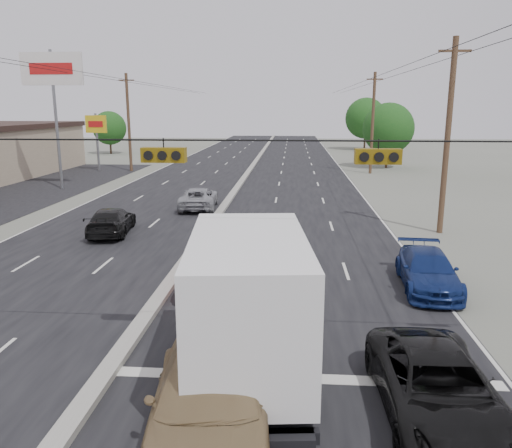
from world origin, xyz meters
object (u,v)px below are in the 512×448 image
Objects in this scene: red_sedan at (205,272)px; box_truck at (248,302)px; tan_sedan at (212,397)px; queue_car_b at (267,249)px; utility_pole_right_b at (448,136)px; tree_right_mid at (388,129)px; queue_car_d at (428,271)px; queue_car_a at (223,236)px; oncoming_near at (111,221)px; utility_pole_left_c at (129,122)px; tree_right_far at (366,118)px; pole_sign_far at (96,129)px; oncoming_far at (199,198)px; tree_left_far at (109,128)px; pole_sign_billboard at (52,78)px; black_suv at (438,389)px; utility_pole_right_c at (373,123)px.

box_truck is at bearing -70.12° from red_sedan.
tan_sedan is 1.47× the size of queue_car_b.
tree_right_mid is (2.50, 30.00, -0.77)m from utility_pole_right_b.
queue_car_d is (6.07, 6.50, -1.22)m from box_truck.
queue_car_a is 0.97× the size of oncoming_near.
utility_pole_left_c is 2.12× the size of queue_car_d.
tree_right_far reaches higher than queue_car_d.
utility_pole_left_c reaches higher than pole_sign_far.
queue_car_b is 0.81× the size of oncoming_far.
tree_right_mid is (37.00, -15.00, 0.62)m from tree_left_far.
utility_pole_left_c reaches higher than tan_sedan.
tree_left_far is at bearing 124.42° from queue_car_d.
pole_sign_billboard is at bearing -99.46° from utility_pole_left_c.
queue_car_b is at bearing 84.32° from box_truck.
box_truck reaches higher than oncoming_far.
oncoming_near is at bearing 60.27° from oncoming_far.
black_suv reaches higher than red_sedan.
black_suv is (-4.79, -41.91, -4.39)m from utility_pole_right_c.
tan_sedan is at bearing 96.78° from oncoming_far.
tree_right_mid reaches higher than box_truck.
queue_car_b is (16.00, -31.16, -4.44)m from utility_pole_left_c.
tree_right_far is 2.11× the size of red_sedan.
tree_right_far is at bearing 86.36° from utility_pole_right_b.
tree_right_far reaches higher than tree_right_mid.
box_truck is at bearing -67.06° from tree_left_far.
utility_pole_left_c is 46.74m from black_suv.
box_truck is 1.47× the size of black_suv.
queue_car_d is at bearing -95.74° from tree_right_far.
black_suv is at bearing -98.84° from tree_right_mid.
black_suv is (6.31, -7.54, 0.08)m from red_sedan.
oncoming_far is (3.35, 7.09, 0.00)m from oncoming_near.
box_truck is at bearing -102.58° from utility_pole_right_c.
black_suv is (22.21, -29.91, -8.15)m from pole_sign_billboard.
utility_pole_right_c reaches higher than tree_left_far.
tree_right_far is (38.00, 10.00, 1.24)m from tree_left_far.
tree_right_far reaches higher than red_sedan.
queue_car_a is (13.90, -29.63, -4.32)m from utility_pole_left_c.
pole_sign_billboard is (-2.00, -12.00, 3.76)m from utility_pole_left_c.
black_suv is 24.31m from oncoming_far.
pole_sign_billboard is (-27.00, -12.00, 3.76)m from utility_pole_right_c.
oncoming_far is at bearing -60.82° from utility_pole_left_c.
red_sedan is 4.75m from queue_car_a.
tan_sedan is 11.65m from queue_car_b.
queue_car_d is (8.19, -4.15, -0.10)m from queue_car_a.
oncoming_far is (-9.34, 22.45, -0.02)m from black_suv.
queue_car_d is at bearing -108.36° from utility_pole_right_b.
tan_sedan is at bearing -66.07° from pole_sign_far.
black_suv is at bearing -96.52° from utility_pole_right_c.
utility_pole_right_b is 11.78m from queue_car_b.
tan_sedan is at bearing -122.12° from queue_car_d.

